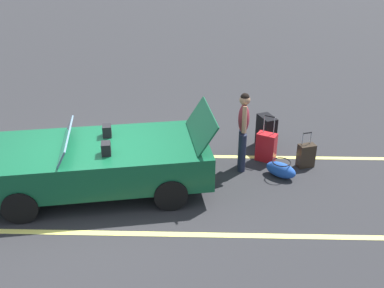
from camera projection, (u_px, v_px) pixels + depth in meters
ground_plane at (100, 189)px, 8.47m from camera, size 80.00×80.00×0.00m
lot_line_near at (114, 155)px, 9.70m from camera, size 18.00×0.12×0.01m
lot_line_mid at (83, 233)px, 7.29m from camera, size 18.00×0.12×0.01m
convertible_car at (87, 163)px, 8.18m from camera, size 4.44×2.46×1.50m
suitcase_large_black at (266, 132)px, 9.91m from camera, size 0.44×0.55×0.74m
suitcase_medium_bright at (266, 147)px, 9.37m from camera, size 0.47×0.39×1.01m
suitcase_small_carryon at (306, 155)px, 9.16m from camera, size 0.39×0.29×0.76m
duffel_bag at (281, 170)px, 8.83m from camera, size 0.69×0.62×0.34m
traveler_person at (243, 127)px, 8.77m from camera, size 0.23×0.60×1.65m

